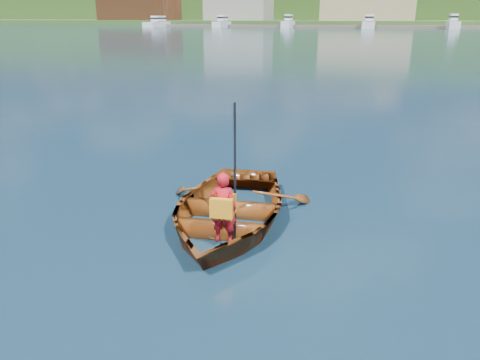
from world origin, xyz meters
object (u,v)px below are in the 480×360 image
marina_yachts (370,23)px  child_paddler (223,207)px  dock (417,27)px  rowboat (227,209)px

marina_yachts → child_paddler: bearing=-89.0°
child_paddler → dock: child_paddler is taller
dock → marina_yachts: size_ratio=1.10×
rowboat → child_paddler: bearing=-75.1°
rowboat → marina_yachts: size_ratio=0.03×
child_paddler → marina_yachts: 144.46m
rowboat → marina_yachts: marina_yachts is taller
rowboat → marina_yachts: (-2.31, 143.55, 1.11)m
rowboat → child_paddler: (0.23, -0.88, 0.42)m
child_paddler → dock: size_ratio=0.01×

